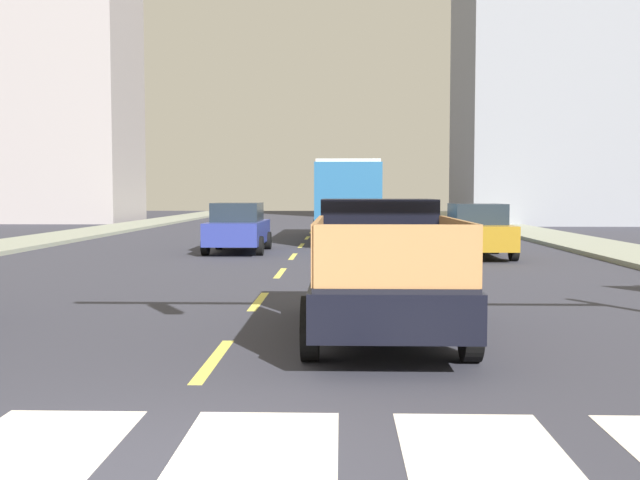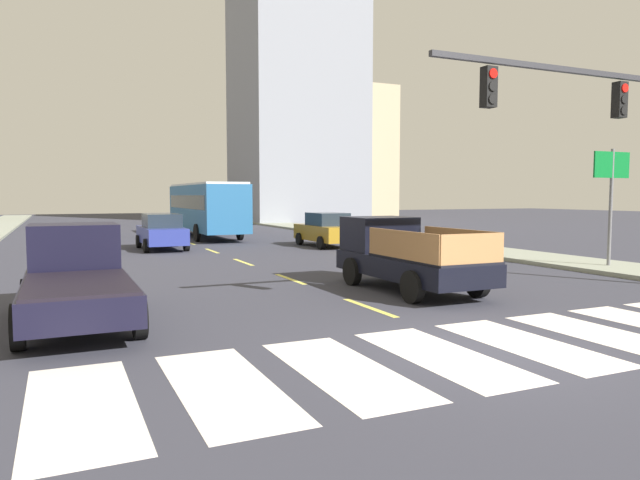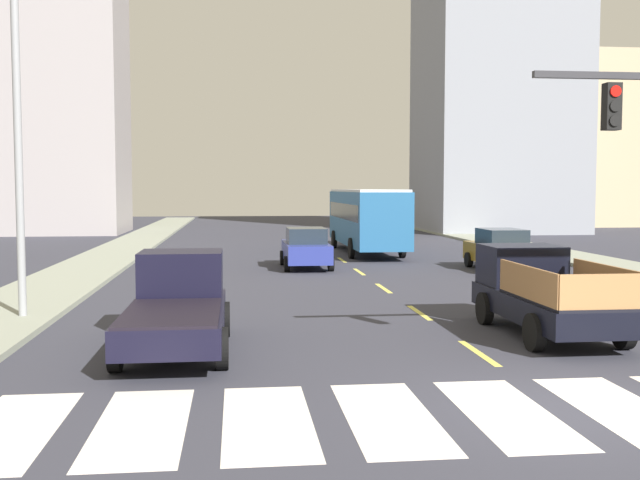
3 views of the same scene
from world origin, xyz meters
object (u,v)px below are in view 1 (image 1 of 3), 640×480
Objects in this scene: pickup_stakebed at (382,269)px; sedan_near_left at (476,230)px; sedan_mid at (238,228)px; city_bus at (347,195)px.

pickup_stakebed is 13.40m from sedan_near_left.
sedan_mid is at bearing 107.01° from pickup_stakebed.
pickup_stakebed is 21.71m from city_bus.
sedan_mid is 1.00× the size of sedan_near_left.
pickup_stakebed is 1.18× the size of sedan_mid.
sedan_mid and sedan_near_left have the same top height.
sedan_near_left is at bearing 75.01° from pickup_stakebed.
sedan_near_left is (3.70, 12.87, -0.08)m from pickup_stakebed.
city_bus is at bearing 112.05° from sedan_near_left.
city_bus is 2.45× the size of sedan_near_left.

